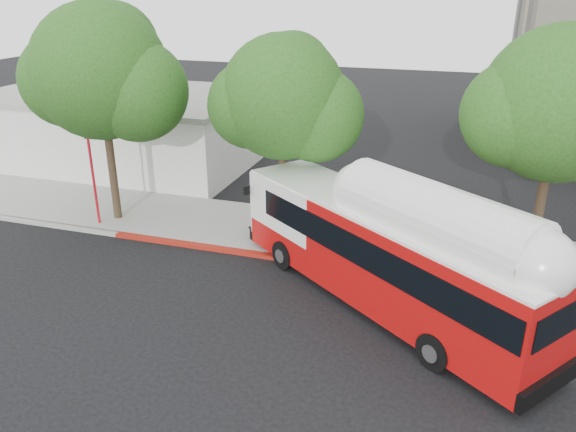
{
  "coord_description": "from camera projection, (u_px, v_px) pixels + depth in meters",
  "views": [
    {
      "loc": [
        5.98,
        -15.25,
        10.3
      ],
      "look_at": [
        0.18,
        3.0,
        2.34
      ],
      "focal_mm": 35.0,
      "sensor_mm": 36.0,
      "label": 1
    }
  ],
  "objects": [
    {
      "name": "red_curb_segment",
      "position": [
        222.0,
        249.0,
        23.29
      ],
      "size": [
        10.0,
        0.32,
        0.16
      ],
      "primitive_type": "cube",
      "color": "maroon",
      "rests_on": "ground"
    },
    {
      "name": "low_commercial_bldg",
      "position": [
        123.0,
        127.0,
        34.46
      ],
      "size": [
        16.2,
        10.2,
        4.25
      ],
      "color": "silver",
      "rests_on": "ground"
    },
    {
      "name": "street_tree_mid",
      "position": [
        293.0,
        103.0,
        22.28
      ],
      "size": [
        5.75,
        5.0,
        8.62
      ],
      "color": "#2D2116",
      "rests_on": "ground"
    },
    {
      "name": "curb_strip",
      "position": [
        291.0,
        259.0,
        22.45
      ],
      "size": [
        60.0,
        0.3,
        0.15
      ],
      "primitive_type": "cube",
      "color": "gray",
      "rests_on": "ground"
    },
    {
      "name": "street_tree_left",
      "position": [
        111.0,
        77.0,
        23.79
      ],
      "size": [
        6.67,
        5.8,
        9.74
      ],
      "color": "#2D2116",
      "rests_on": "ground"
    },
    {
      "name": "transit_bus",
      "position": [
        384.0,
        256.0,
        18.79
      ],
      "size": [
        12.05,
        9.91,
        3.96
      ],
      "rotation": [
        0.0,
        0.0,
        -0.65
      ],
      "color": "#A50B0B",
      "rests_on": "ground"
    },
    {
      "name": "ground",
      "position": [
        256.0,
        311.0,
        19.05
      ],
      "size": [
        120.0,
        120.0,
        0.0
      ],
      "primitive_type": "plane",
      "color": "black",
      "rests_on": "ground"
    },
    {
      "name": "street_tree_right",
      "position": [
        571.0,
        111.0,
        19.16
      ],
      "size": [
        6.21,
        5.4,
        9.18
      ],
      "color": "#2D2116",
      "rests_on": "ground"
    },
    {
      "name": "signal_pole",
      "position": [
        94.0,
        179.0,
        24.91
      ],
      "size": [
        0.12,
        0.42,
        4.39
      ],
      "color": "red",
      "rests_on": "ground"
    },
    {
      "name": "sidewalk",
      "position": [
        308.0,
        234.0,
        24.74
      ],
      "size": [
        60.0,
        5.0,
        0.15
      ],
      "primitive_type": "cube",
      "color": "gray",
      "rests_on": "ground"
    }
  ]
}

